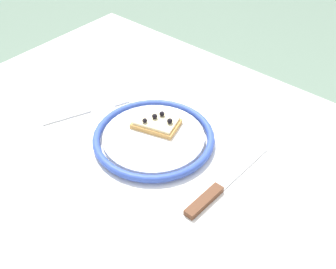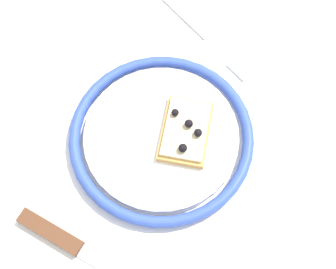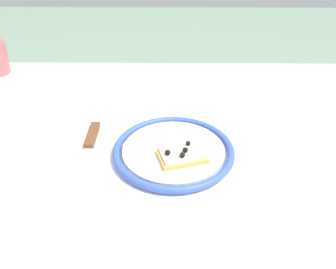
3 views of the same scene
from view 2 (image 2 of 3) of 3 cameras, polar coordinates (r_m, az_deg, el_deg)
ground_plane at (r=1.32m, az=-2.66°, el=-13.59°), size 6.00×6.00×0.00m
dining_table at (r=0.71m, az=-4.85°, el=-5.05°), size 1.12×0.81×0.71m
plate at (r=0.63m, az=-0.83°, el=-0.25°), size 0.25×0.25×0.02m
pizza_slice_near at (r=0.62m, az=2.21°, el=0.47°), size 0.11×0.09×0.03m
knife at (r=0.61m, az=-11.71°, el=-13.16°), size 0.03×0.24×0.01m
fork at (r=0.72m, az=4.46°, el=12.16°), size 0.09×0.19×0.00m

